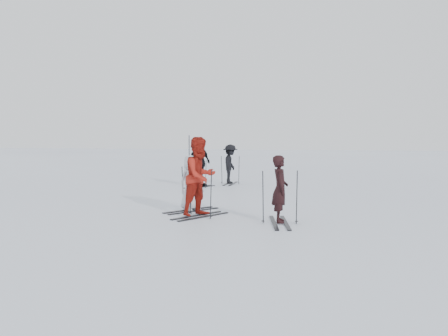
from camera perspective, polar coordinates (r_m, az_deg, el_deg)
name	(u,v)px	position (r m, az deg, el deg)	size (l,w,h in m)	color
ground	(216,202)	(13.81, -1.04, -4.42)	(120.00, 120.00, 0.00)	silver
skier_near_dark	(280,190)	(10.34, 7.32, -2.88)	(0.58, 0.38, 1.58)	black
skier_red	(200,178)	(11.13, -3.13, -1.25)	(0.98, 0.76, 2.01)	maroon
skier_grey	(191,184)	(12.03, -4.33, -2.06)	(0.74, 0.48, 1.51)	silver
skier_uphill_left	(199,163)	(17.80, -3.22, 0.67)	(1.16, 0.48, 1.98)	black
skier_uphill_far	(230,165)	(19.01, 0.83, 0.46)	(1.10, 0.63, 1.70)	black
skis_near_dark	(280,196)	(10.36, 7.31, -3.67)	(0.94, 1.77, 1.29)	black
skis_red	(200,192)	(11.17, -3.12, -3.11)	(0.93, 1.76, 1.28)	black
skis_grey	(191,188)	(12.04, -4.33, -2.66)	(0.91, 1.72, 1.26)	black
skis_uphill_left	(200,173)	(17.83, -3.22, -0.65)	(0.84, 1.59, 1.16)	black
skis_uphill_far	(230,170)	(19.03, 0.83, -0.20)	(0.91, 1.72, 1.26)	black
piste_marker	(189,154)	(25.29, -4.57, 1.84)	(0.05, 0.05, 2.15)	black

